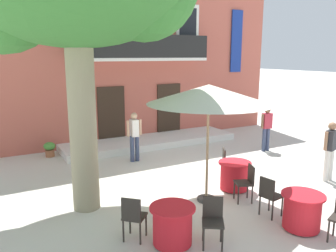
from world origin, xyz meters
The scene contains 16 objects.
ground_plane centered at (0.00, 0.00, 0.00)m, with size 120.00×120.00×0.00m, color beige.
building_facade centered at (0.48, 6.99, 3.75)m, with size 13.00×5.09×7.50m.
entrance_step_platform centered at (0.48, 4.10, 0.12)m, with size 6.98×1.80×0.25m, color silver.
cafe_table_near_tree centered at (0.39, -1.14, 0.39)m, with size 0.86×0.86×0.76m.
cafe_chair_near_tree_0 centered at (0.16, -1.86, 0.53)m, with size 0.52×0.52×0.91m.
cafe_chair_near_tree_1 centered at (0.70, -0.45, 0.53)m, with size 0.55×0.55×0.91m.
cafe_table_middle centered at (-2.37, -2.69, 0.39)m, with size 0.86×0.86×0.76m.
cafe_chair_middle_0 centered at (-2.96, -2.22, 0.53)m, with size 0.57×0.57×0.91m.
cafe_chair_middle_1 centered at (-1.70, -3.04, 0.53)m, with size 0.55×0.55×0.91m.
cafe_table_front centered at (0.23, -3.46, 0.39)m, with size 0.86×0.86×0.76m.
cafe_chair_front_0 centered at (0.05, -2.72, 0.53)m, with size 0.45×0.45×0.91m.
cafe_umbrella centered at (-0.67, -1.37, 2.61)m, with size 2.90×2.90×2.85m.
ground_planter_left centered at (-3.36, 4.32, 0.29)m, with size 0.40×0.40×0.52m.
pedestrian_near_entrance centered at (3.14, -1.92, 0.96)m, with size 0.53×0.31×1.70m.
pedestrian_mid_plaza centered at (3.84, 1.23, 0.93)m, with size 0.53×0.26×1.65m.
pedestrian_by_tree centered at (-0.95, 2.40, 0.94)m, with size 0.53×0.36×1.66m.
Camera 1 is at (-5.26, -7.77, 3.51)m, focal length 36.38 mm.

